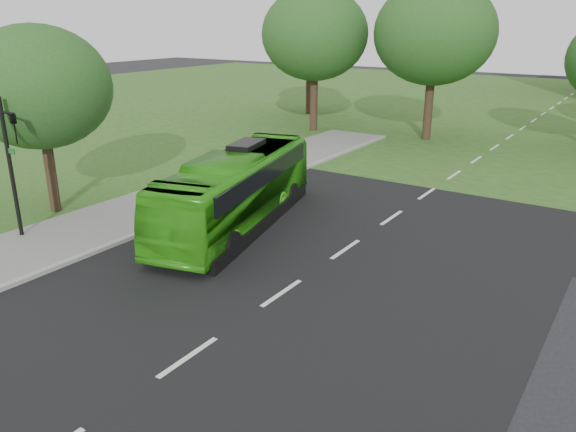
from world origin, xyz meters
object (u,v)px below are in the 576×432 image
(tree_park_f, at_px, (310,38))
(bus, at_px, (237,189))
(tree_park_a, at_px, (315,34))
(tree_side_near, at_px, (39,88))
(traffic_light, at_px, (12,159))
(tree_park_b, at_px, (435,33))

(tree_park_f, relative_size, bus, 0.88)
(tree_park_a, distance_m, bus, 20.93)
(tree_park_f, bearing_deg, tree_side_near, -80.57)
(tree_park_a, height_order, traffic_light, tree_park_a)
(tree_park_f, distance_m, bus, 28.25)
(tree_park_a, bearing_deg, tree_side_near, -89.06)
(tree_park_a, distance_m, tree_side_near, 21.72)
(bus, distance_m, traffic_light, 8.05)
(tree_park_b, bearing_deg, tree_park_f, 158.18)
(tree_park_a, distance_m, tree_park_f, 7.69)
(tree_side_near, xyz_separation_m, bus, (7.44, 2.96, -3.68))
(bus, bearing_deg, traffic_light, -148.89)
(tree_park_a, height_order, tree_side_near, tree_park_a)
(tree_park_a, distance_m, traffic_light, 24.68)
(tree_park_a, xyz_separation_m, traffic_light, (2.24, -24.30, -3.63))
(tree_park_b, bearing_deg, tree_park_a, -169.90)
(tree_park_a, xyz_separation_m, bus, (7.80, -18.71, -5.22))
(tree_park_a, relative_size, tree_side_near, 1.30)
(tree_park_a, distance_m, tree_park_b, 8.15)
(tree_park_b, relative_size, tree_side_near, 1.34)
(bus, bearing_deg, tree_side_near, -172.41)
(tree_side_near, relative_size, traffic_light, 1.46)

